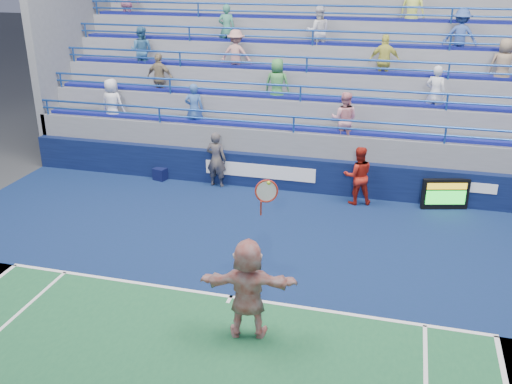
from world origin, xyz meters
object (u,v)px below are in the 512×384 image
(line_judge, at_px, (216,159))
(ball_girl, at_px, (358,176))
(tennis_player, at_px, (248,289))
(serve_speed_board, at_px, (445,194))
(judge_chair, at_px, (161,173))

(line_judge, bearing_deg, ball_girl, -178.56)
(tennis_player, height_order, ball_girl, tennis_player)
(serve_speed_board, distance_m, ball_girl, 2.58)
(serve_speed_board, relative_size, judge_chair, 1.86)
(judge_chair, bearing_deg, tennis_player, -55.51)
(judge_chair, bearing_deg, ball_girl, -3.08)
(tennis_player, distance_m, line_judge, 7.99)
(serve_speed_board, bearing_deg, tennis_player, -118.40)
(serve_speed_board, height_order, ball_girl, ball_girl)
(judge_chair, xyz_separation_m, line_judge, (1.99, -0.08, 0.68))
(tennis_player, height_order, line_judge, tennis_player)
(serve_speed_board, height_order, line_judge, line_judge)
(ball_girl, bearing_deg, tennis_player, 62.37)
(serve_speed_board, bearing_deg, line_judge, 179.66)
(judge_chair, relative_size, line_judge, 0.40)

